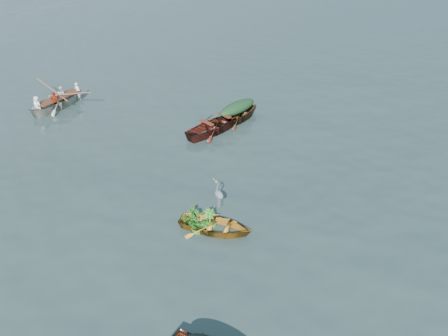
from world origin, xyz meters
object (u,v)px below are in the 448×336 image
object	(u,v)px
open_wooden_boat	(216,131)
rowed_boat	(60,107)
heron	(219,198)
yellow_dinghy	(215,231)
green_tarp_boat	(237,121)

from	to	relation	value
open_wooden_boat	rowed_boat	world-z (taller)	rowed_boat
open_wooden_boat	heron	world-z (taller)	heron
yellow_dinghy	rowed_boat	distance (m)	12.03
rowed_boat	heron	size ratio (longest dim) A/B	4.58
open_wooden_boat	rowed_boat	bearing A→B (deg)	27.11
green_tarp_boat	open_wooden_boat	xyz separation A→B (m)	(-1.36, -0.43, 0.00)
yellow_dinghy	open_wooden_boat	bearing A→B (deg)	17.48
yellow_dinghy	heron	xyz separation A→B (m)	(0.37, 0.41, 0.83)
rowed_boat	heron	world-z (taller)	heron
green_tarp_boat	heron	xyz separation A→B (m)	(-4.25, -5.86, 0.83)
green_tarp_boat	rowed_boat	world-z (taller)	rowed_boat
green_tarp_boat	heron	distance (m)	7.28
heron	rowed_boat	bearing A→B (deg)	58.49
yellow_dinghy	rowed_boat	bearing A→B (deg)	56.38
yellow_dinghy	open_wooden_boat	distance (m)	6.68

